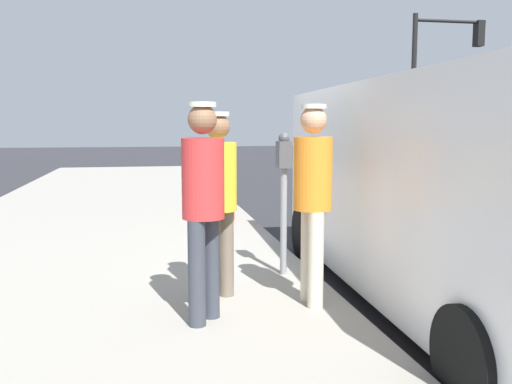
{
  "coord_description": "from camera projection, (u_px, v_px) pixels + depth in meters",
  "views": [
    {
      "loc": [
        2.76,
        6.09,
        1.75
      ],
      "look_at": [
        1.65,
        0.35,
        1.05
      ],
      "focal_mm": 39.43,
      "sensor_mm": 36.0,
      "label": 1
    }
  ],
  "objects": [
    {
      "name": "sidewalk_slab",
      "position": [
        80.0,
        283.0,
        6.0
      ],
      "size": [
        5.0,
        32.0,
        0.15
      ],
      "primitive_type": "cube",
      "color": "#9E998E",
      "rests_on": "ground"
    },
    {
      "name": "fire_hydrant",
      "position": [
        227.0,
        195.0,
        9.48
      ],
      "size": [
        0.24,
        0.24,
        0.86
      ],
      "color": "red",
      "rests_on": "sidewalk_slab"
    },
    {
      "name": "ground_plane",
      "position": [
        387.0,
        273.0,
        6.67
      ],
      "size": [
        80.0,
        80.0,
        0.0
      ],
      "primitive_type": "plane",
      "color": "#2D2D33"
    },
    {
      "name": "pedestrian_in_red",
      "position": [
        203.0,
        197.0,
        4.48
      ],
      "size": [
        0.34,
        0.34,
        1.78
      ],
      "color": "#383D47",
      "rests_on": "sidewalk_slab"
    },
    {
      "name": "pedestrian_in_orange",
      "position": [
        313.0,
        190.0,
        4.94
      ],
      "size": [
        0.34,
        0.36,
        1.78
      ],
      "color": "beige",
      "rests_on": "sidewalk_slab"
    },
    {
      "name": "pedestrian_in_yellow",
      "position": [
        218.0,
        193.0,
        5.1
      ],
      "size": [
        0.34,
        0.34,
        1.72
      ],
      "color": "#726656",
      "rests_on": "sidewalk_slab"
    },
    {
      "name": "parked_van",
      "position": [
        454.0,
        187.0,
        5.44
      ],
      "size": [
        2.27,
        5.26,
        2.15
      ],
      "color": "white",
      "rests_on": "ground"
    },
    {
      "name": "parking_meter_near",
      "position": [
        284.0,
        179.0,
        5.94
      ],
      "size": [
        0.14,
        0.18,
        1.52
      ],
      "color": "gray",
      "rests_on": "sidewalk_slab"
    },
    {
      "name": "traffic_light_corner",
      "position": [
        438.0,
        69.0,
        17.84
      ],
      "size": [
        2.48,
        0.42,
        5.2
      ],
      "color": "black",
      "rests_on": "ground"
    }
  ]
}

